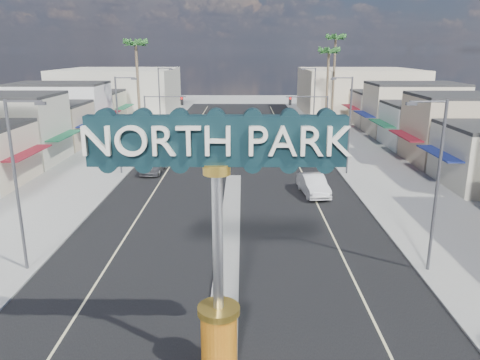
{
  "coord_description": "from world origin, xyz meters",
  "views": [
    {
      "loc": [
        0.84,
        -12.55,
        11.26
      ],
      "look_at": [
        0.69,
        11.92,
        4.46
      ],
      "focal_mm": 35.0,
      "sensor_mm": 36.0,
      "label": 1
    }
  ],
  "objects_px": {
    "streetlight_l_near": "(18,178)",
    "car_parked_right": "(313,185)",
    "streetlight_r_far": "(313,97)",
    "traffic_signal_left": "(160,110)",
    "gateway_sign": "(217,218)",
    "city_bus": "(200,134)",
    "palm_right_mid": "(329,55)",
    "streetlight_r_near": "(435,179)",
    "streetlight_l_mid": "(120,121)",
    "streetlight_l_far": "(161,97)",
    "streetlight_r_mid": "(348,121)",
    "car_parked_left": "(153,164)",
    "palm_left_far": "(136,48)",
    "traffic_signal_right": "(312,110)",
    "palm_right_far": "(336,43)"
  },
  "relations": [
    {
      "from": "traffic_signal_left",
      "to": "car_parked_right",
      "type": "distance_m",
      "value": 25.94
    },
    {
      "from": "traffic_signal_left",
      "to": "car_parked_left",
      "type": "distance_m",
      "value": 13.89
    },
    {
      "from": "traffic_signal_right",
      "to": "streetlight_l_far",
      "type": "xyz_separation_m",
      "value": [
        -19.62,
        8.01,
        0.79
      ]
    },
    {
      "from": "streetlight_l_near",
      "to": "streetlight_r_far",
      "type": "height_order",
      "value": "same"
    },
    {
      "from": "gateway_sign",
      "to": "streetlight_l_near",
      "type": "relative_size",
      "value": 1.02
    },
    {
      "from": "gateway_sign",
      "to": "city_bus",
      "type": "relative_size",
      "value": 0.85
    },
    {
      "from": "traffic_signal_left",
      "to": "streetlight_l_near",
      "type": "xyz_separation_m",
      "value": [
        -1.25,
        -33.99,
        0.79
      ]
    },
    {
      "from": "streetlight_r_near",
      "to": "palm_right_far",
      "type": "relative_size",
      "value": 0.64
    },
    {
      "from": "gateway_sign",
      "to": "palm_left_far",
      "type": "xyz_separation_m",
      "value": [
        -13.0,
        48.02,
        5.57
      ]
    },
    {
      "from": "streetlight_r_near",
      "to": "streetlight_r_far",
      "type": "distance_m",
      "value": 42.0
    },
    {
      "from": "palm_right_far",
      "to": "traffic_signal_left",
      "type": "bearing_deg",
      "value": -143.33
    },
    {
      "from": "streetlight_r_near",
      "to": "streetlight_r_mid",
      "type": "xyz_separation_m",
      "value": [
        0.0,
        20.0,
        0.0
      ]
    },
    {
      "from": "streetlight_l_mid",
      "to": "car_parked_left",
      "type": "relative_size",
      "value": 1.88
    },
    {
      "from": "streetlight_l_near",
      "to": "car_parked_right",
      "type": "relative_size",
      "value": 1.82
    },
    {
      "from": "streetlight_l_far",
      "to": "palm_right_mid",
      "type": "height_order",
      "value": "palm_right_mid"
    },
    {
      "from": "streetlight_l_mid",
      "to": "car_parked_left",
      "type": "bearing_deg",
      "value": 12.87
    },
    {
      "from": "streetlight_l_far",
      "to": "traffic_signal_right",
      "type": "bearing_deg",
      "value": -22.2
    },
    {
      "from": "traffic_signal_right",
      "to": "streetlight_l_far",
      "type": "distance_m",
      "value": 21.2
    },
    {
      "from": "city_bus",
      "to": "car_parked_right",
      "type": "bearing_deg",
      "value": -66.02
    },
    {
      "from": "streetlight_l_mid",
      "to": "streetlight_l_far",
      "type": "xyz_separation_m",
      "value": [
        0.0,
        22.0,
        0.0
      ]
    },
    {
      "from": "palm_right_mid",
      "to": "car_parked_right",
      "type": "xyz_separation_m",
      "value": [
        -6.48,
        -32.36,
        -9.79
      ]
    },
    {
      "from": "car_parked_right",
      "to": "streetlight_r_far",
      "type": "bearing_deg",
      "value": 75.74
    },
    {
      "from": "traffic_signal_right",
      "to": "streetlight_l_near",
      "type": "bearing_deg",
      "value": -119.99
    },
    {
      "from": "streetlight_r_far",
      "to": "traffic_signal_left",
      "type": "bearing_deg",
      "value": -157.8
    },
    {
      "from": "streetlight_l_far",
      "to": "car_parked_left",
      "type": "relative_size",
      "value": 1.88
    },
    {
      "from": "streetlight_r_far",
      "to": "city_bus",
      "type": "height_order",
      "value": "streetlight_r_far"
    },
    {
      "from": "gateway_sign",
      "to": "streetlight_r_near",
      "type": "height_order",
      "value": "gateway_sign"
    },
    {
      "from": "streetlight_l_far",
      "to": "car_parked_left",
      "type": "distance_m",
      "value": 21.96
    },
    {
      "from": "streetlight_r_far",
      "to": "palm_right_far",
      "type": "bearing_deg",
      "value": 65.45
    },
    {
      "from": "streetlight_r_near",
      "to": "car_parked_left",
      "type": "bearing_deg",
      "value": 131.28
    },
    {
      "from": "streetlight_l_far",
      "to": "palm_right_mid",
      "type": "xyz_separation_m",
      "value": [
        23.43,
        4.0,
        5.54
      ]
    },
    {
      "from": "traffic_signal_left",
      "to": "car_parked_right",
      "type": "height_order",
      "value": "traffic_signal_left"
    },
    {
      "from": "streetlight_l_mid",
      "to": "streetlight_r_near",
      "type": "xyz_separation_m",
      "value": [
        20.87,
        -20.0,
        0.0
      ]
    },
    {
      "from": "gateway_sign",
      "to": "streetlight_l_mid",
      "type": "distance_m",
      "value": 29.91
    },
    {
      "from": "palm_right_mid",
      "to": "city_bus",
      "type": "xyz_separation_m",
      "value": [
        -17.39,
        -12.58,
        -9.1
      ]
    },
    {
      "from": "streetlight_r_far",
      "to": "city_bus",
      "type": "distance_m",
      "value": 17.49
    },
    {
      "from": "palm_right_mid",
      "to": "streetlight_l_mid",
      "type": "bearing_deg",
      "value": -132.03
    },
    {
      "from": "streetlight_l_far",
      "to": "palm_left_far",
      "type": "bearing_deg",
      "value": -142.08
    },
    {
      "from": "gateway_sign",
      "to": "city_bus",
      "type": "xyz_separation_m",
      "value": [
        -4.39,
        41.44,
        -4.43
      ]
    },
    {
      "from": "gateway_sign",
      "to": "streetlight_l_mid",
      "type": "height_order",
      "value": "gateway_sign"
    },
    {
      "from": "palm_right_far",
      "to": "traffic_signal_right",
      "type": "bearing_deg",
      "value": -107.9
    },
    {
      "from": "traffic_signal_left",
      "to": "palm_right_far",
      "type": "xyz_separation_m",
      "value": [
        24.18,
        18.01,
        8.11
      ]
    },
    {
      "from": "streetlight_l_near",
      "to": "palm_right_mid",
      "type": "relative_size",
      "value": 0.74
    },
    {
      "from": "streetlight_r_far",
      "to": "palm_left_far",
      "type": "xyz_separation_m",
      "value": [
        -23.43,
        -2.0,
        6.43
      ]
    },
    {
      "from": "streetlight_r_near",
      "to": "car_parked_right",
      "type": "distance_m",
      "value": 14.82
    },
    {
      "from": "car_parked_right",
      "to": "traffic_signal_left",
      "type": "bearing_deg",
      "value": 121.25
    },
    {
      "from": "car_parked_left",
      "to": "traffic_signal_left",
      "type": "bearing_deg",
      "value": 98.59
    },
    {
      "from": "gateway_sign",
      "to": "palm_right_mid",
      "type": "bearing_deg",
      "value": 76.47
    },
    {
      "from": "car_parked_left",
      "to": "car_parked_right",
      "type": "relative_size",
      "value": 0.97
    },
    {
      "from": "streetlight_l_mid",
      "to": "palm_right_far",
      "type": "xyz_separation_m",
      "value": [
        25.43,
        32.0,
        7.32
      ]
    }
  ]
}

